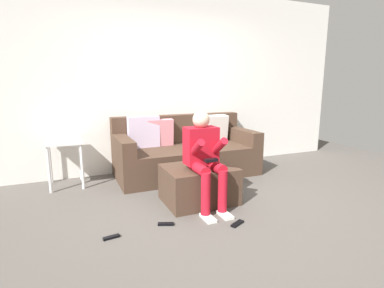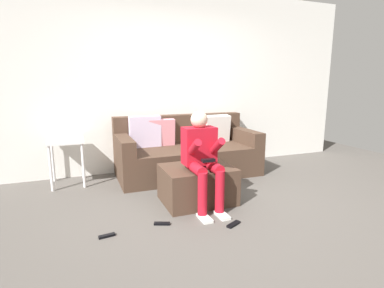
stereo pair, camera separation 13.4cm
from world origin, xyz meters
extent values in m
plane|color=#544F49|center=(0.00, 0.00, 0.00)|extent=(8.29, 8.29, 0.00)
cube|color=silver|center=(0.00, 1.96, 1.38)|extent=(6.38, 0.10, 2.77)
cube|color=#473326|center=(0.11, 1.44, 0.21)|extent=(2.06, 0.96, 0.43)
cube|color=#473326|center=(0.11, 1.82, 0.65)|extent=(2.06, 0.19, 0.44)
cube|color=#473326|center=(-0.83, 1.44, 0.53)|extent=(0.18, 0.96, 0.21)
cube|color=#473326|center=(1.05, 1.44, 0.53)|extent=(0.18, 0.96, 0.21)
cube|color=silver|center=(-0.47, 1.65, 0.66)|extent=(0.46, 0.13, 0.46)
cube|color=pink|center=(-0.23, 1.66, 0.63)|extent=(0.40, 0.14, 0.41)
cube|color=white|center=(0.68, 1.64, 0.64)|extent=(0.44, 0.22, 0.44)
cube|color=#473326|center=(-0.15, 0.40, 0.21)|extent=(0.79, 0.62, 0.42)
cube|color=red|center=(-0.17, 0.32, 0.68)|extent=(0.36, 0.21, 0.41)
sphere|color=beige|center=(-0.17, 0.32, 0.97)|extent=(0.19, 0.19, 0.19)
cylinder|color=red|center=(-0.26, 0.16, 0.48)|extent=(0.11, 0.33, 0.11)
cylinder|color=red|center=(-0.26, -0.01, 0.25)|extent=(0.10, 0.10, 0.45)
cube|color=white|center=(-0.26, -0.07, 0.01)|extent=(0.10, 0.22, 0.03)
cylinder|color=red|center=(-0.29, 0.19, 0.67)|extent=(0.08, 0.35, 0.28)
cylinder|color=red|center=(-0.07, 0.16, 0.48)|extent=(0.11, 0.33, 0.11)
cylinder|color=red|center=(-0.07, -0.01, 0.25)|extent=(0.10, 0.10, 0.45)
cube|color=white|center=(-0.07, -0.07, 0.01)|extent=(0.10, 0.22, 0.03)
cylinder|color=red|center=(-0.04, 0.18, 0.67)|extent=(0.08, 0.37, 0.29)
cube|color=black|center=(-0.17, 0.07, 0.58)|extent=(0.14, 0.06, 0.03)
cube|color=white|center=(-1.56, 1.60, 0.61)|extent=(0.45, 0.49, 0.03)
cylinder|color=white|center=(-1.75, 1.38, 0.30)|extent=(0.04, 0.04, 0.59)
cylinder|color=white|center=(-1.36, 1.38, 0.30)|extent=(0.04, 0.04, 0.59)
cylinder|color=white|center=(-1.75, 1.81, 0.30)|extent=(0.04, 0.04, 0.59)
cylinder|color=white|center=(-1.36, 1.81, 0.30)|extent=(0.04, 0.04, 0.59)
cube|color=black|center=(-0.05, -0.29, 0.01)|extent=(0.17, 0.12, 0.02)
cube|color=black|center=(-0.70, -0.03, 0.01)|extent=(0.16, 0.10, 0.02)
cube|color=black|center=(-1.23, -0.08, 0.01)|extent=(0.15, 0.06, 0.02)
camera|label=1|loc=(-1.53, -2.65, 1.36)|focal=28.38mm
camera|label=2|loc=(-1.41, -2.70, 1.36)|focal=28.38mm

